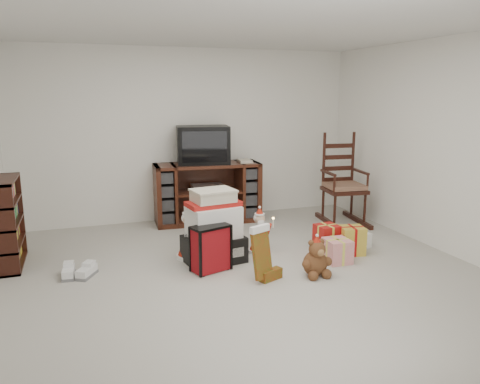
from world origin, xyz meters
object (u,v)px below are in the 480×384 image
bookshelf (7,224)px  rocking_chair (342,191)px  sneaker_pair (78,272)px  santa_figurine (259,235)px  teddy_bear (316,260)px  red_suitcase (211,248)px  mrs_claus_figurine (189,238)px  crt_television (203,145)px  tv_stand (207,193)px  gift_pile (214,231)px  gift_cluster (341,241)px

bookshelf → rocking_chair: 4.38m
rocking_chair → sneaker_pair: bearing=-159.1°
rocking_chair → santa_figurine: rocking_chair is taller
teddy_bear → red_suitcase: bearing=154.0°
sneaker_pair → mrs_claus_figurine: bearing=22.6°
bookshelf → teddy_bear: 3.34m
rocking_chair → crt_television: size_ratio=1.68×
tv_stand → gift_pile: bearing=-99.4°
red_suitcase → teddy_bear: (0.99, -0.48, -0.08)m
mrs_claus_figurine → gift_cluster: bearing=-12.2°
red_suitcase → crt_television: 2.17m
sneaker_pair → crt_television: 2.66m
rocking_chair → santa_figurine: bearing=-145.8°
sneaker_pair → gift_cluster: bearing=10.4°
gift_cluster → teddy_bear: bearing=-138.7°
bookshelf → mrs_claus_figurine: size_ratio=1.56×
sneaker_pair → gift_cluster: gift_cluster is taller
gift_pile → sneaker_pair: bearing=171.2°
rocking_chair → crt_television: crt_television is taller
red_suitcase → mrs_claus_figurine: 0.49m
rocking_chair → gift_cluster: 1.38m
santa_figurine → mrs_claus_figurine: 0.84m
tv_stand → crt_television: bearing=154.2°
santa_figurine → crt_television: bearing=99.7°
gift_pile → gift_cluster: (1.53, -0.19, -0.23)m
tv_stand → sneaker_pair: (-1.84, -1.61, -0.38)m
bookshelf → sneaker_pair: size_ratio=2.60×
santa_figurine → sneaker_pair: size_ratio=1.48×
bookshelf → gift_cluster: 3.79m
rocking_chair → gift_pile: bearing=-150.1°
tv_stand → teddy_bear: tv_stand is taller
rocking_chair → teddy_bear: rocking_chair is taller
tv_stand → sneaker_pair: size_ratio=4.13×
santa_figurine → gift_cluster: bearing=-17.5°
mrs_claus_figurine → sneaker_pair: (-1.22, -0.18, -0.19)m
santa_figurine → rocking_chair: bearing=27.8°
tv_stand → teddy_bear: (0.50, -2.39, -0.26)m
gift_cluster → tv_stand: bearing=122.5°
rocking_chair → crt_television: bearing=166.3°
bookshelf → crt_television: crt_television is taller
sneaker_pair → crt_television: bearing=56.7°
red_suitcase → mrs_claus_figurine: mrs_claus_figurine is taller
teddy_bear → crt_television: 2.66m
bookshelf → sneaker_pair: bearing=-41.0°
red_suitcase → mrs_claus_figurine: size_ratio=0.95×
sneaker_pair → santa_figurine: bearing=16.8°
teddy_bear → crt_television: crt_television is taller
gift_pile → gift_cluster: 1.56m
rocking_chair → crt_television: 2.12m
santa_figurine → tv_stand: bearing=98.2°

